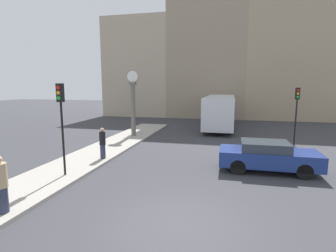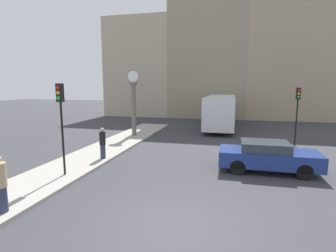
{
  "view_description": "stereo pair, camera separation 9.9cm",
  "coord_description": "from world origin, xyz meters",
  "px_view_note": "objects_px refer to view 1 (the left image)",
  "views": [
    {
      "loc": [
        1.41,
        -6.72,
        3.91
      ],
      "look_at": [
        -1.84,
        6.88,
        1.77
      ],
      "focal_mm": 28.0,
      "sensor_mm": 36.0,
      "label": 1
    },
    {
      "loc": [
        1.51,
        -6.7,
        3.91
      ],
      "look_at": [
        -1.84,
        6.88,
        1.77
      ],
      "focal_mm": 28.0,
      "sensor_mm": 36.0,
      "label": 2
    }
  ],
  "objects_px": {
    "sedan_car": "(268,156)",
    "traffic_light_near": "(61,110)",
    "bus_distant": "(220,110)",
    "street_clock": "(133,104)",
    "pedestrian_black_jacket": "(103,143)",
    "traffic_light_far": "(297,104)",
    "pedestrian_tan_coat": "(1,185)"
  },
  "relations": [
    {
      "from": "traffic_light_near",
      "to": "traffic_light_far",
      "type": "relative_size",
      "value": 1.02
    },
    {
      "from": "sedan_car",
      "to": "traffic_light_near",
      "type": "height_order",
      "value": "traffic_light_near"
    },
    {
      "from": "sedan_car",
      "to": "traffic_light_far",
      "type": "bearing_deg",
      "value": 67.86
    },
    {
      "from": "sedan_car",
      "to": "traffic_light_far",
      "type": "distance_m",
      "value": 6.78
    },
    {
      "from": "bus_distant",
      "to": "pedestrian_black_jacket",
      "type": "relative_size",
      "value": 5.99
    },
    {
      "from": "traffic_light_near",
      "to": "traffic_light_far",
      "type": "distance_m",
      "value": 14.21
    },
    {
      "from": "traffic_light_near",
      "to": "pedestrian_tan_coat",
      "type": "distance_m",
      "value": 3.93
    },
    {
      "from": "bus_distant",
      "to": "traffic_light_near",
      "type": "xyz_separation_m",
      "value": [
        -5.89,
        -15.46,
        1.21
      ]
    },
    {
      "from": "traffic_light_near",
      "to": "sedan_car",
      "type": "bearing_deg",
      "value": 19.09
    },
    {
      "from": "traffic_light_far",
      "to": "street_clock",
      "type": "relative_size",
      "value": 0.77
    },
    {
      "from": "street_clock",
      "to": "pedestrian_black_jacket",
      "type": "distance_m",
      "value": 6.79
    },
    {
      "from": "sedan_car",
      "to": "traffic_light_far",
      "type": "xyz_separation_m",
      "value": [
        2.44,
        6.0,
        2.0
      ]
    },
    {
      "from": "street_clock",
      "to": "pedestrian_tan_coat",
      "type": "bearing_deg",
      "value": -87.07
    },
    {
      "from": "street_clock",
      "to": "pedestrian_tan_coat",
      "type": "distance_m",
      "value": 12.86
    },
    {
      "from": "traffic_light_near",
      "to": "street_clock",
      "type": "relative_size",
      "value": 0.78
    },
    {
      "from": "bus_distant",
      "to": "street_clock",
      "type": "distance_m",
      "value": 8.83
    },
    {
      "from": "traffic_light_near",
      "to": "street_clock",
      "type": "height_order",
      "value": "street_clock"
    },
    {
      "from": "traffic_light_far",
      "to": "pedestrian_tan_coat",
      "type": "height_order",
      "value": "traffic_light_far"
    },
    {
      "from": "pedestrian_black_jacket",
      "to": "traffic_light_far",
      "type": "bearing_deg",
      "value": 30.25
    },
    {
      "from": "sedan_car",
      "to": "pedestrian_tan_coat",
      "type": "height_order",
      "value": "pedestrian_tan_coat"
    },
    {
      "from": "sedan_car",
      "to": "street_clock",
      "type": "relative_size",
      "value": 0.88
    },
    {
      "from": "pedestrian_black_jacket",
      "to": "sedan_car",
      "type": "bearing_deg",
      "value": 1.48
    },
    {
      "from": "traffic_light_near",
      "to": "street_clock",
      "type": "distance_m",
      "value": 9.33
    },
    {
      "from": "traffic_light_far",
      "to": "pedestrian_black_jacket",
      "type": "height_order",
      "value": "traffic_light_far"
    },
    {
      "from": "bus_distant",
      "to": "pedestrian_black_jacket",
      "type": "distance_m",
      "value": 13.87
    },
    {
      "from": "traffic_light_far",
      "to": "bus_distant",
      "type": "bearing_deg",
      "value": 128.32
    },
    {
      "from": "pedestrian_tan_coat",
      "to": "pedestrian_black_jacket",
      "type": "bearing_deg",
      "value": 88.87
    },
    {
      "from": "traffic_light_far",
      "to": "street_clock",
      "type": "xyz_separation_m",
      "value": [
        -11.42,
        0.35,
        -0.18
      ]
    },
    {
      "from": "traffic_light_near",
      "to": "traffic_light_far",
      "type": "bearing_deg",
      "value": 39.14
    },
    {
      "from": "sedan_car",
      "to": "traffic_light_near",
      "type": "xyz_separation_m",
      "value": [
        -8.58,
        -2.97,
        2.19
      ]
    },
    {
      "from": "pedestrian_tan_coat",
      "to": "pedestrian_black_jacket",
      "type": "relative_size",
      "value": 1.08
    },
    {
      "from": "bus_distant",
      "to": "traffic_light_far",
      "type": "xyz_separation_m",
      "value": [
        5.13,
        -6.49,
        1.03
      ]
    }
  ]
}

